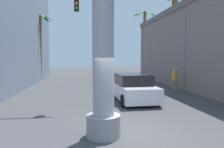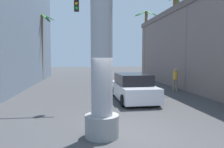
{
  "view_description": "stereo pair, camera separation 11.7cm",
  "coord_description": "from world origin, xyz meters",
  "px_view_note": "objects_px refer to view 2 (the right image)",
  "views": [
    {
      "loc": [
        -1.61,
        -7.0,
        2.5
      ],
      "look_at": [
        0.0,
        4.39,
        1.64
      ],
      "focal_mm": 35.0,
      "sensor_mm": 36.0,
      "label": 1
    },
    {
      "loc": [
        -1.5,
        -7.02,
        2.5
      ],
      "look_at": [
        0.0,
        4.39,
        1.64
      ],
      "focal_mm": 35.0,
      "sensor_mm": 36.0,
      "label": 2
    }
  ],
  "objects_px": {
    "traffic_light_mast": "(19,26)",
    "palm_tree_far_right": "(146,37)",
    "palm_tree_far_left": "(42,42)",
    "palm_tree_mid_right": "(175,27)",
    "car_lead": "(133,88)",
    "street_lamp": "(183,33)",
    "pedestrian_mid_right": "(175,78)"
  },
  "relations": [
    {
      "from": "pedestrian_mid_right",
      "to": "street_lamp",
      "type": "bearing_deg",
      "value": -4.4
    },
    {
      "from": "palm_tree_far_left",
      "to": "palm_tree_mid_right",
      "type": "bearing_deg",
      "value": -25.96
    },
    {
      "from": "palm_tree_far_left",
      "to": "traffic_light_mast",
      "type": "bearing_deg",
      "value": -83.84
    },
    {
      "from": "palm_tree_far_right",
      "to": "street_lamp",
      "type": "bearing_deg",
      "value": -92.27
    },
    {
      "from": "palm_tree_mid_right",
      "to": "pedestrian_mid_right",
      "type": "xyz_separation_m",
      "value": [
        -1.35,
        -3.26,
        -4.27
      ]
    },
    {
      "from": "palm_tree_far_right",
      "to": "palm_tree_mid_right",
      "type": "height_order",
      "value": "palm_tree_mid_right"
    },
    {
      "from": "car_lead",
      "to": "palm_tree_far_right",
      "type": "height_order",
      "value": "palm_tree_far_right"
    },
    {
      "from": "car_lead",
      "to": "palm_tree_far_left",
      "type": "relative_size",
      "value": 0.66
    },
    {
      "from": "palm_tree_far_right",
      "to": "palm_tree_far_left",
      "type": "bearing_deg",
      "value": -172.43
    },
    {
      "from": "palm_tree_mid_right",
      "to": "traffic_light_mast",
      "type": "bearing_deg",
      "value": -145.69
    },
    {
      "from": "palm_tree_far_right",
      "to": "palm_tree_mid_right",
      "type": "xyz_separation_m",
      "value": [
        0.43,
        -7.83,
        0.16
      ]
    },
    {
      "from": "street_lamp",
      "to": "pedestrian_mid_right",
      "type": "height_order",
      "value": "street_lamp"
    },
    {
      "from": "street_lamp",
      "to": "traffic_light_mast",
      "type": "height_order",
      "value": "street_lamp"
    },
    {
      "from": "traffic_light_mast",
      "to": "palm_tree_far_left",
      "type": "distance_m",
      "value": 13.94
    },
    {
      "from": "street_lamp",
      "to": "palm_tree_mid_right",
      "type": "bearing_deg",
      "value": 75.25
    },
    {
      "from": "traffic_light_mast",
      "to": "street_lamp",
      "type": "bearing_deg",
      "value": 22.84
    },
    {
      "from": "palm_tree_far_right",
      "to": "pedestrian_mid_right",
      "type": "xyz_separation_m",
      "value": [
        -0.93,
        -11.1,
        -4.11
      ]
    },
    {
      "from": "car_lead",
      "to": "street_lamp",
      "type": "bearing_deg",
      "value": 34.07
    },
    {
      "from": "traffic_light_mast",
      "to": "car_lead",
      "type": "distance_m",
      "value": 6.92
    },
    {
      "from": "street_lamp",
      "to": "palm_tree_far_right",
      "type": "relative_size",
      "value": 0.86
    },
    {
      "from": "car_lead",
      "to": "pedestrian_mid_right",
      "type": "height_order",
      "value": "pedestrian_mid_right"
    },
    {
      "from": "street_lamp",
      "to": "palm_tree_far_left",
      "type": "height_order",
      "value": "palm_tree_far_left"
    },
    {
      "from": "traffic_light_mast",
      "to": "palm_tree_far_right",
      "type": "bearing_deg",
      "value": 55.12
    },
    {
      "from": "traffic_light_mast",
      "to": "palm_tree_mid_right",
      "type": "xyz_separation_m",
      "value": [
        11.23,
        7.66,
        1.22
      ]
    },
    {
      "from": "street_lamp",
      "to": "palm_tree_far_left",
      "type": "xyz_separation_m",
      "value": [
        -11.86,
        9.5,
        -0.08
      ]
    },
    {
      "from": "palm_tree_far_left",
      "to": "pedestrian_mid_right",
      "type": "relative_size",
      "value": 4.29
    },
    {
      "from": "traffic_light_mast",
      "to": "palm_tree_far_right",
      "type": "height_order",
      "value": "palm_tree_far_right"
    },
    {
      "from": "street_lamp",
      "to": "traffic_light_mast",
      "type": "bearing_deg",
      "value": -157.16
    },
    {
      "from": "traffic_light_mast",
      "to": "palm_tree_far_right",
      "type": "distance_m",
      "value": 18.92
    },
    {
      "from": "palm_tree_far_right",
      "to": "palm_tree_mid_right",
      "type": "relative_size",
      "value": 0.99
    },
    {
      "from": "traffic_light_mast",
      "to": "car_lead",
      "type": "bearing_deg",
      "value": 12.95
    },
    {
      "from": "palm_tree_far_right",
      "to": "pedestrian_mid_right",
      "type": "height_order",
      "value": "palm_tree_far_right"
    }
  ]
}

